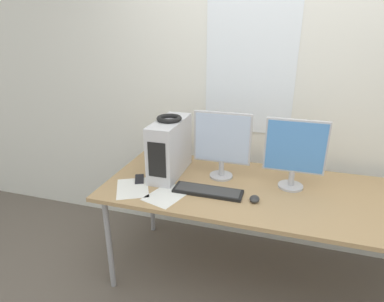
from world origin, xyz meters
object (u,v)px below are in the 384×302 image
(keyboard, at_px, (208,191))
(pc_tower, at_px, (170,148))
(monitor_main, at_px, (222,142))
(headphones, at_px, (169,118))
(mouse, at_px, (255,199))
(monitor_right_near, at_px, (295,151))
(cell_phone, at_px, (139,179))

(keyboard, bearing_deg, pc_tower, 148.56)
(monitor_main, bearing_deg, keyboard, -97.09)
(pc_tower, bearing_deg, headphones, 90.00)
(monitor_main, bearing_deg, mouse, -45.54)
(headphones, distance_m, mouse, 0.80)
(mouse, bearing_deg, pc_tower, 160.39)
(monitor_right_near, bearing_deg, keyboard, -155.24)
(monitor_main, xyz_separation_m, keyboard, (-0.03, -0.26, -0.26))
(pc_tower, distance_m, keyboard, 0.45)
(monitor_right_near, distance_m, keyboard, 0.63)
(keyboard, bearing_deg, monitor_right_near, 24.76)
(pc_tower, distance_m, headphones, 0.22)
(pc_tower, height_order, keyboard, pc_tower)
(pc_tower, bearing_deg, monitor_right_near, 2.05)
(headphones, relative_size, monitor_right_near, 0.37)
(monitor_main, distance_m, cell_phone, 0.65)
(mouse, bearing_deg, cell_phone, 175.59)
(pc_tower, distance_m, monitor_main, 0.38)
(headphones, height_order, cell_phone, headphones)
(monitor_main, xyz_separation_m, monitor_right_near, (0.49, -0.02, -0.00))
(monitor_main, relative_size, monitor_right_near, 1.01)
(pc_tower, relative_size, monitor_right_near, 1.02)
(headphones, xyz_separation_m, monitor_right_near, (0.87, 0.03, -0.16))
(headphones, relative_size, mouse, 2.08)
(monitor_right_near, bearing_deg, headphones, -178.01)
(pc_tower, xyz_separation_m, mouse, (0.65, -0.23, -0.19))
(headphones, relative_size, monitor_main, 0.37)
(pc_tower, xyz_separation_m, headphones, (0.00, 0.00, 0.22))
(cell_phone, bearing_deg, keyboard, -29.52)
(pc_tower, relative_size, keyboard, 1.06)
(pc_tower, bearing_deg, keyboard, -31.44)
(mouse, distance_m, cell_phone, 0.83)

